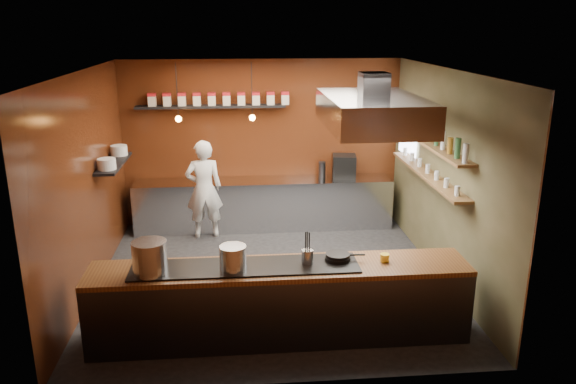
{
  "coord_description": "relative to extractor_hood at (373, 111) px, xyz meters",
  "views": [
    {
      "loc": [
        -0.45,
        -7.51,
        3.61
      ],
      "look_at": [
        0.27,
        0.4,
        1.2
      ],
      "focal_mm": 35.0,
      "sensor_mm": 36.0,
      "label": 1
    }
  ],
  "objects": [
    {
      "name": "plate_shelf",
      "position": [
        -3.64,
        1.4,
        -0.96
      ],
      "size": [
        0.3,
        1.4,
        0.04
      ],
      "primitive_type": "cube",
      "color": "black",
      "rests_on": "left_wall"
    },
    {
      "name": "floor",
      "position": [
        -1.3,
        0.4,
        -2.51
      ],
      "size": [
        5.0,
        5.0,
        0.0
      ],
      "primitive_type": "plane",
      "color": "black",
      "rests_on": "ground"
    },
    {
      "name": "frying_pan",
      "position": [
        -0.61,
        -1.12,
        -1.53
      ],
      "size": [
        0.47,
        0.3,
        0.08
      ],
      "color": "black",
      "rests_on": "pass_counter"
    },
    {
      "name": "tin_shelf",
      "position": [
        -2.2,
        2.76,
        -0.31
      ],
      "size": [
        2.6,
        0.26,
        0.04
      ],
      "primitive_type": "cube",
      "color": "black",
      "rests_on": "back_wall"
    },
    {
      "name": "stockpot_large",
      "position": [
        -2.75,
        -1.29,
        -1.38
      ],
      "size": [
        0.45,
        0.45,
        0.37
      ],
      "primitive_type": "cylinder",
      "rotation": [
        0.0,
        0.0,
        0.18
      ],
      "color": "#B5B7BC",
      "rests_on": "pass_counter"
    },
    {
      "name": "chef",
      "position": [
        -2.35,
        2.21,
        -1.64
      ],
      "size": [
        0.67,
        0.47,
        1.72
      ],
      "primitive_type": "imported",
      "rotation": [
        0.0,
        0.0,
        3.24
      ],
      "color": "silver",
      "rests_on": "floor"
    },
    {
      "name": "wine_glasses",
      "position": [
        1.04,
        0.7,
        -0.97
      ],
      "size": [
        0.07,
        2.37,
        0.13
      ],
      "color": "silver",
      "rests_on": "bottle_shelf_lower"
    },
    {
      "name": "window_pane",
      "position": [
        1.15,
        2.1,
        -0.61
      ],
      "size": [
        0.0,
        1.0,
        1.0
      ],
      "primitive_type": "plane",
      "rotation": [
        1.57,
        0.0,
        -1.57
      ],
      "color": "white",
      "rests_on": "right_wall"
    },
    {
      "name": "back_wall",
      "position": [
        -1.3,
        2.9,
        -1.01
      ],
      "size": [
        5.0,
        0.0,
        5.0
      ],
      "primitive_type": "plane",
      "rotation": [
        1.57,
        0.0,
        0.0
      ],
      "color": "#401B0B",
      "rests_on": "ground"
    },
    {
      "name": "prep_counter",
      "position": [
        -1.3,
        2.57,
        -2.06
      ],
      "size": [
        4.6,
        0.65,
        0.9
      ],
      "primitive_type": "cube",
      "color": "silver",
      "rests_on": "floor"
    },
    {
      "name": "right_wall",
      "position": [
        1.2,
        0.4,
        -1.01
      ],
      "size": [
        0.0,
        5.0,
        5.0
      ],
      "primitive_type": "plane",
      "rotation": [
        1.57,
        0.0,
        -1.57
      ],
      "color": "#414024",
      "rests_on": "ground"
    },
    {
      "name": "espresso_machine",
      "position": [
        0.16,
        2.63,
        -1.4
      ],
      "size": [
        0.46,
        0.44,
        0.41
      ],
      "primitive_type": "cube",
      "rotation": [
        0.0,
        0.0,
        -0.14
      ],
      "color": "black",
      "rests_on": "prep_counter"
    },
    {
      "name": "pass_counter",
      "position": [
        -1.3,
        -1.2,
        -2.04
      ],
      "size": [
        4.4,
        0.72,
        0.94
      ],
      "color": "#38383D",
      "rests_on": "floor"
    },
    {
      "name": "bottle_shelf_lower",
      "position": [
        1.04,
        0.7,
        -1.06
      ],
      "size": [
        0.26,
        2.8,
        0.04
      ],
      "primitive_type": "cube",
      "color": "brown",
      "rests_on": "right_wall"
    },
    {
      "name": "pendant_left",
      "position": [
        -2.7,
        2.1,
        -0.35
      ],
      "size": [
        0.1,
        0.1,
        0.95
      ],
      "color": "black",
      "rests_on": "ceiling"
    },
    {
      "name": "left_wall",
      "position": [
        -3.8,
        0.4,
        -1.01
      ],
      "size": [
        0.0,
        5.0,
        5.0
      ],
      "primitive_type": "plane",
      "rotation": [
        1.57,
        0.0,
        1.57
      ],
      "color": "#401B0B",
      "rests_on": "ground"
    },
    {
      "name": "utensil_crock",
      "position": [
        -0.99,
        -1.21,
        -1.48
      ],
      "size": [
        0.16,
        0.16,
        0.17
      ],
      "primitive_type": "cylinder",
      "rotation": [
        0.0,
        0.0,
        0.19
      ],
      "color": "#B5B7BC",
      "rests_on": "pass_counter"
    },
    {
      "name": "ceiling",
      "position": [
        -1.3,
        0.4,
        0.49
      ],
      "size": [
        5.0,
        5.0,
        0.0
      ],
      "primitive_type": "plane",
      "rotation": [
        3.14,
        0.0,
        0.0
      ],
      "color": "silver",
      "rests_on": "back_wall"
    },
    {
      "name": "storage_tins",
      "position": [
        -2.05,
        2.76,
        -0.17
      ],
      "size": [
        2.43,
        0.13,
        0.22
      ],
      "color": "beige",
      "rests_on": "tin_shelf"
    },
    {
      "name": "butter_jar",
      "position": [
        -0.07,
        -1.18,
        -1.54
      ],
      "size": [
        0.14,
        0.14,
        0.09
      ],
      "primitive_type": "cylinder",
      "rotation": [
        0.0,
        0.0,
        0.36
      ],
      "color": "yellow",
      "rests_on": "pass_counter"
    },
    {
      "name": "bottle_shelf_upper",
      "position": [
        1.04,
        0.7,
        -0.59
      ],
      "size": [
        0.26,
        2.8,
        0.04
      ],
      "primitive_type": "cube",
      "color": "brown",
      "rests_on": "right_wall"
    },
    {
      "name": "extractor_hood",
      "position": [
        0.0,
        0.0,
        0.0
      ],
      "size": [
        1.2,
        2.0,
        0.72
      ],
      "color": "#38383D",
      "rests_on": "ceiling"
    },
    {
      "name": "stockpot_small",
      "position": [
        -1.84,
        -1.29,
        -1.42
      ],
      "size": [
        0.39,
        0.39,
        0.28
      ],
      "primitive_type": "cylinder",
      "rotation": [
        0.0,
        0.0,
        0.38
      ],
      "color": "silver",
      "rests_on": "pass_counter"
    },
    {
      "name": "bottles",
      "position": [
        1.04,
        0.7,
        -0.45
      ],
      "size": [
        0.06,
        2.66,
        0.24
      ],
      "color": "silver",
      "rests_on": "bottle_shelf_upper"
    },
    {
      "name": "pendant_right",
      "position": [
        -1.5,
        2.1,
        -0.35
      ],
      "size": [
        0.1,
        0.1,
        0.95
      ],
      "color": "black",
      "rests_on": "ceiling"
    },
    {
      "name": "plate_stacks",
      "position": [
        -3.64,
        1.4,
        -0.86
      ],
      "size": [
        0.26,
        1.16,
        0.16
      ],
      "color": "silver",
      "rests_on": "plate_shelf"
    }
  ]
}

